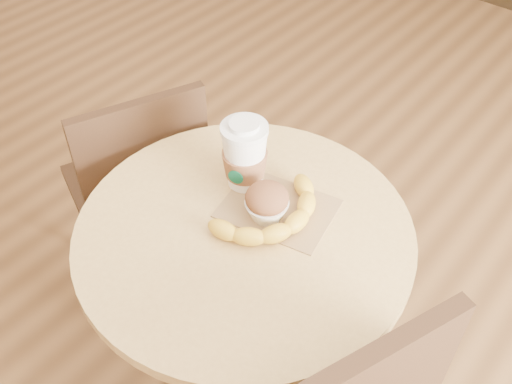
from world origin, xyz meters
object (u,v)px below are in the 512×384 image
at_px(cafe_table, 245,286).
at_px(coffee_cup, 245,157).
at_px(chair_left, 141,189).
at_px(banana, 274,213).
at_px(muffin, 267,202).

relative_size(cafe_table, coffee_cup, 4.28).
height_order(chair_left, banana, chair_left).
bearing_deg(cafe_table, banana, 60.39).
height_order(cafe_table, banana, banana).
distance_m(coffee_cup, banana, 0.15).
bearing_deg(chair_left, banana, 106.73).
height_order(cafe_table, muffin, muffin).
distance_m(cafe_table, chair_left, 0.53).
relative_size(chair_left, muffin, 8.82).
height_order(chair_left, coffee_cup, coffee_cup).
xyz_separation_m(cafe_table, coffee_cup, (-0.09, 0.11, 0.28)).
xyz_separation_m(coffee_cup, banana, (0.13, -0.05, -0.06)).
distance_m(cafe_table, banana, 0.24).
xyz_separation_m(chair_left, coffee_cup, (0.42, -0.01, 0.36)).
relative_size(cafe_table, banana, 2.60).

